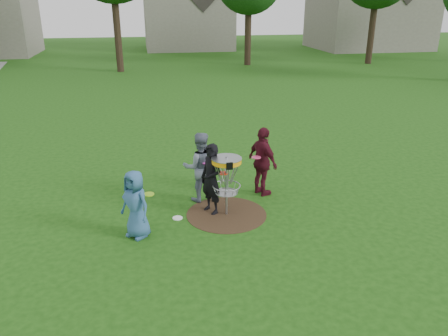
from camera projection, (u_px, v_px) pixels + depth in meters
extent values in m
plane|color=#19470F|center=(226.00, 214.00, 9.79)|extent=(100.00, 100.00, 0.00)
cylinder|color=#47331E|center=(226.00, 214.00, 9.79)|extent=(1.80, 1.80, 0.01)
imported|color=#325E8B|center=(136.00, 204.00, 8.65)|extent=(0.80, 0.81, 1.42)
imported|color=black|center=(211.00, 179.00, 9.62)|extent=(0.63, 0.70, 1.61)
imported|color=slate|center=(200.00, 167.00, 10.21)|extent=(0.82, 0.64, 1.68)
imported|color=#4E111F|center=(263.00, 162.00, 10.50)|extent=(0.77, 1.08, 1.70)
cylinder|color=white|center=(178.00, 218.00, 9.60)|extent=(0.22, 0.22, 0.02)
cylinder|color=#9EA0A5|center=(227.00, 186.00, 9.54)|extent=(0.05, 0.05, 1.38)
cylinder|color=#FFA30D|center=(227.00, 161.00, 9.32)|extent=(0.64, 0.64, 0.10)
cylinder|color=#9EA0A5|center=(227.00, 158.00, 9.30)|extent=(0.66, 0.66, 0.01)
cube|color=black|center=(230.00, 166.00, 9.03)|extent=(0.14, 0.02, 0.16)
torus|color=#9EA0A5|center=(227.00, 186.00, 9.54)|extent=(0.62, 0.62, 0.02)
torus|color=#9EA0A5|center=(227.00, 192.00, 9.59)|extent=(0.50, 0.50, 0.02)
cylinder|color=#9EA0A5|center=(227.00, 193.00, 9.60)|extent=(0.44, 0.44, 0.01)
cylinder|color=#92D117|center=(149.00, 194.00, 8.72)|extent=(0.22, 0.22, 0.02)
cylinder|color=#FD3315|center=(223.00, 173.00, 9.46)|extent=(0.22, 0.22, 0.02)
cylinder|color=#E93DCE|center=(207.00, 163.00, 9.94)|extent=(0.22, 0.22, 0.02)
cylinder|color=#FF4386|center=(256.00, 157.00, 10.22)|extent=(0.22, 0.22, 0.02)
cylinder|color=#38281C|center=(118.00, 35.00, 28.13)|extent=(0.46, 0.46, 4.62)
cylinder|color=#38281C|center=(248.00, 38.00, 31.20)|extent=(0.46, 0.46, 3.78)
cylinder|color=#38281C|center=(371.00, 34.00, 31.76)|extent=(0.46, 0.46, 4.20)
cube|color=gray|center=(188.00, 21.00, 41.46)|extent=(8.00, 7.00, 5.00)
cube|color=gray|center=(369.00, 16.00, 41.45)|extent=(10.00, 8.00, 6.00)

